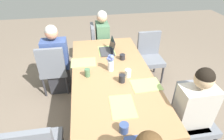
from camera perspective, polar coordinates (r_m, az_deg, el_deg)
ground_plane at (r=2.98m, az=-0.00°, el=-12.82°), size 10.00×10.00×0.00m
dining_table at (r=2.53m, az=-0.00°, el=-2.21°), size 2.23×1.07×0.74m
chair_far_left_near at (r=3.22m, az=-17.68°, el=0.83°), size 0.44×0.44×0.90m
person_far_left_near at (r=3.26m, az=-16.60°, el=2.03°), size 0.36×0.40×1.19m
chair_near_left_mid at (r=2.47m, az=23.53°, el=-12.17°), size 0.44×0.44×0.90m
person_near_left_mid at (r=2.38m, az=23.29°, el=-13.21°), size 0.36×0.40×1.19m
chair_head_right_right_near at (r=3.86m, az=-4.09°, el=8.06°), size 0.44×0.44×0.90m
person_head_right_right_near at (r=3.80m, az=-2.89°, el=8.14°), size 0.40×0.36×1.19m
chair_near_right_mid at (r=3.52m, az=11.56°, el=4.79°), size 0.44×0.44×0.90m
flower_vase at (r=2.49m, az=-0.41°, el=2.50°), size 0.11×0.10×0.25m
placemat_far_left_near at (r=2.75m, az=-8.84°, el=2.33°), size 0.27×0.37×0.00m
placemat_near_left_mid at (r=2.32m, az=10.48°, el=-4.55°), size 0.27×0.37×0.00m
placemat_head_left_left_far at (r=2.01m, az=3.26°, el=-11.14°), size 0.37×0.27×0.00m
placemat_head_right_right_near at (r=3.05m, az=-1.69°, el=5.97°), size 0.36×0.26×0.00m
laptop_head_right_right_near at (r=2.99m, az=-1.10°, el=6.35°), size 0.32×0.22×0.21m
coffee_mug_near_left at (r=1.76m, az=3.71°, el=-17.46°), size 0.09×0.09×0.09m
coffee_mug_near_right at (r=2.79m, az=3.21°, el=4.07°), size 0.08×0.08×0.08m
coffee_mug_centre_left at (r=2.31m, az=3.09°, el=-2.62°), size 0.08×0.08×0.10m
coffee_mug_centre_right at (r=2.43m, az=-7.62°, el=-0.83°), size 0.07×0.07×0.11m
coffee_mug_far_left at (r=2.41m, az=4.95°, el=-0.96°), size 0.08×0.08×0.10m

